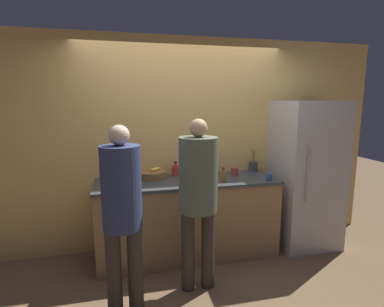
{
  "coord_description": "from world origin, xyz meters",
  "views": [
    {
      "loc": [
        -0.72,
        -2.93,
        1.83
      ],
      "look_at": [
        0.0,
        0.15,
        1.28
      ],
      "focal_mm": 28.0,
      "sensor_mm": 36.0,
      "label": 1
    }
  ],
  "objects_px": {
    "bottle_clear": "(113,176)",
    "fruit_bowl": "(152,174)",
    "person_center": "(198,190)",
    "refrigerator": "(305,174)",
    "utensil_crock": "(253,166)",
    "cup_blue": "(268,177)",
    "cup_red": "(235,172)",
    "bottle_amber": "(223,176)",
    "person_left": "(122,208)",
    "bottle_red": "(176,170)"
  },
  "relations": [
    {
      "from": "bottle_clear",
      "to": "fruit_bowl",
      "type": "bearing_deg",
      "value": 7.73
    },
    {
      "from": "person_center",
      "to": "fruit_bowl",
      "type": "xyz_separation_m",
      "value": [
        -0.35,
        0.87,
        -0.04
      ]
    },
    {
      "from": "refrigerator",
      "to": "person_center",
      "type": "height_order",
      "value": "refrigerator"
    },
    {
      "from": "refrigerator",
      "to": "fruit_bowl",
      "type": "bearing_deg",
      "value": 173.28
    },
    {
      "from": "fruit_bowl",
      "to": "utensil_crock",
      "type": "relative_size",
      "value": 1.17
    },
    {
      "from": "utensil_crock",
      "to": "cup_blue",
      "type": "xyz_separation_m",
      "value": [
        -0.03,
        -0.49,
        -0.03
      ]
    },
    {
      "from": "cup_red",
      "to": "cup_blue",
      "type": "bearing_deg",
      "value": -45.41
    },
    {
      "from": "bottle_clear",
      "to": "cup_red",
      "type": "distance_m",
      "value": 1.46
    },
    {
      "from": "bottle_clear",
      "to": "bottle_amber",
      "type": "relative_size",
      "value": 0.96
    },
    {
      "from": "refrigerator",
      "to": "cup_blue",
      "type": "distance_m",
      "value": 0.65
    },
    {
      "from": "person_left",
      "to": "person_center",
      "type": "relative_size",
      "value": 0.98
    },
    {
      "from": "bottle_red",
      "to": "cup_red",
      "type": "xyz_separation_m",
      "value": [
        0.71,
        -0.15,
        -0.02
      ]
    },
    {
      "from": "person_center",
      "to": "bottle_amber",
      "type": "xyz_separation_m",
      "value": [
        0.42,
        0.49,
        -0.02
      ]
    },
    {
      "from": "utensil_crock",
      "to": "bottle_amber",
      "type": "distance_m",
      "value": 0.72
    },
    {
      "from": "refrigerator",
      "to": "bottle_clear",
      "type": "height_order",
      "value": "refrigerator"
    },
    {
      "from": "cup_blue",
      "to": "person_left",
      "type": "bearing_deg",
      "value": -158.26
    },
    {
      "from": "bottle_red",
      "to": "fruit_bowl",
      "type": "bearing_deg",
      "value": -173.26
    },
    {
      "from": "person_center",
      "to": "utensil_crock",
      "type": "distance_m",
      "value": 1.35
    },
    {
      "from": "refrigerator",
      "to": "cup_blue",
      "type": "bearing_deg",
      "value": -162.15
    },
    {
      "from": "person_left",
      "to": "bottle_red",
      "type": "relative_size",
      "value": 9.35
    },
    {
      "from": "cup_blue",
      "to": "fruit_bowl",
      "type": "bearing_deg",
      "value": 161.96
    },
    {
      "from": "utensil_crock",
      "to": "bottle_red",
      "type": "bearing_deg",
      "value": -178.45
    },
    {
      "from": "cup_red",
      "to": "bottle_clear",
      "type": "bearing_deg",
      "value": 177.74
    },
    {
      "from": "fruit_bowl",
      "to": "cup_red",
      "type": "relative_size",
      "value": 3.56
    },
    {
      "from": "refrigerator",
      "to": "cup_red",
      "type": "height_order",
      "value": "refrigerator"
    },
    {
      "from": "fruit_bowl",
      "to": "cup_red",
      "type": "height_order",
      "value": "fruit_bowl"
    },
    {
      "from": "fruit_bowl",
      "to": "utensil_crock",
      "type": "height_order",
      "value": "utensil_crock"
    },
    {
      "from": "bottle_clear",
      "to": "utensil_crock",
      "type": "bearing_deg",
      "value": 3.97
    },
    {
      "from": "fruit_bowl",
      "to": "cup_blue",
      "type": "height_order",
      "value": "fruit_bowl"
    },
    {
      "from": "refrigerator",
      "to": "cup_blue",
      "type": "xyz_separation_m",
      "value": [
        -0.61,
        -0.2,
        0.05
      ]
    },
    {
      "from": "refrigerator",
      "to": "cup_red",
      "type": "bearing_deg",
      "value": 173.36
    },
    {
      "from": "cup_blue",
      "to": "person_center",
      "type": "bearing_deg",
      "value": -155.1
    },
    {
      "from": "fruit_bowl",
      "to": "bottle_clear",
      "type": "relative_size",
      "value": 2.19
    },
    {
      "from": "refrigerator",
      "to": "bottle_red",
      "type": "bearing_deg",
      "value": 170.93
    },
    {
      "from": "person_left",
      "to": "fruit_bowl",
      "type": "relative_size",
      "value": 4.78
    },
    {
      "from": "bottle_clear",
      "to": "cup_red",
      "type": "bearing_deg",
      "value": -2.26
    },
    {
      "from": "utensil_crock",
      "to": "bottle_amber",
      "type": "relative_size",
      "value": 1.79
    },
    {
      "from": "refrigerator",
      "to": "utensil_crock",
      "type": "bearing_deg",
      "value": 153.7
    },
    {
      "from": "refrigerator",
      "to": "cup_red",
      "type": "distance_m",
      "value": 0.92
    },
    {
      "from": "person_center",
      "to": "cup_red",
      "type": "xyz_separation_m",
      "value": [
        0.65,
        0.75,
        -0.03
      ]
    },
    {
      "from": "fruit_bowl",
      "to": "bottle_amber",
      "type": "xyz_separation_m",
      "value": [
        0.76,
        -0.37,
        0.02
      ]
    },
    {
      "from": "bottle_red",
      "to": "cup_red",
      "type": "distance_m",
      "value": 0.73
    },
    {
      "from": "bottle_clear",
      "to": "cup_blue",
      "type": "bearing_deg",
      "value": -11.65
    },
    {
      "from": "person_left",
      "to": "utensil_crock",
      "type": "relative_size",
      "value": 5.59
    },
    {
      "from": "refrigerator",
      "to": "bottle_amber",
      "type": "distance_m",
      "value": 1.16
    },
    {
      "from": "person_left",
      "to": "person_center",
      "type": "height_order",
      "value": "person_center"
    },
    {
      "from": "person_center",
      "to": "utensil_crock",
      "type": "bearing_deg",
      "value": 43.31
    },
    {
      "from": "person_center",
      "to": "fruit_bowl",
      "type": "relative_size",
      "value": 4.85
    },
    {
      "from": "bottle_amber",
      "to": "cup_red",
      "type": "relative_size",
      "value": 1.7
    },
    {
      "from": "bottle_amber",
      "to": "cup_red",
      "type": "xyz_separation_m",
      "value": [
        0.23,
        0.25,
        -0.02
      ]
    }
  ]
}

